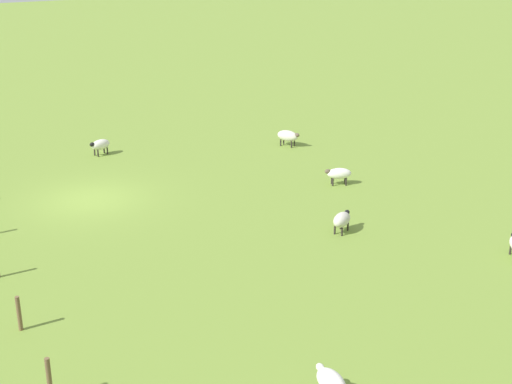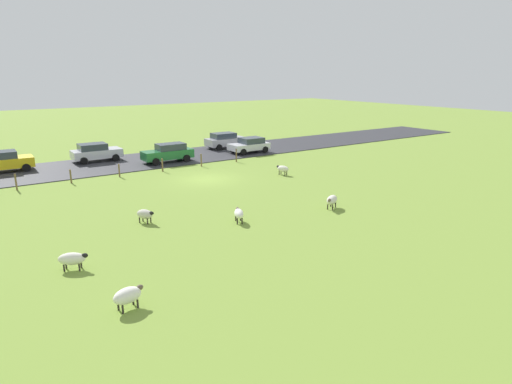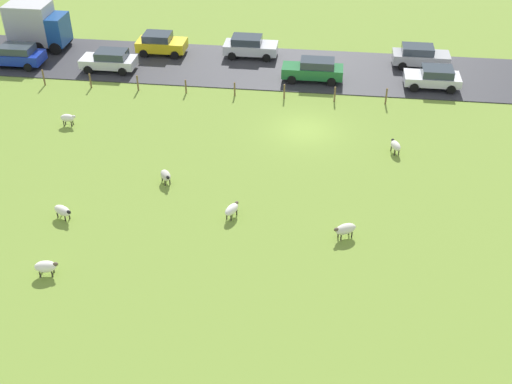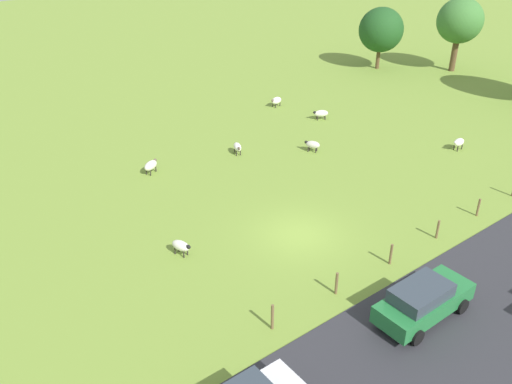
{
  "view_description": "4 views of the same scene",
  "coord_description": "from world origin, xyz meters",
  "views": [
    {
      "loc": [
        6.78,
        26.8,
        10.38
      ],
      "look_at": [
        -5.39,
        4.02,
        0.71
      ],
      "focal_mm": 50.56,
      "sensor_mm": 36.0,
      "label": 1
    },
    {
      "loc": [
        -28.65,
        14.84,
        7.74
      ],
      "look_at": [
        -7.77,
        0.74,
        0.86
      ],
      "focal_mm": 30.58,
      "sensor_mm": 36.0,
      "label": 2
    },
    {
      "loc": [
        -35.53,
        -1.3,
        19.73
      ],
      "look_at": [
        -8.08,
        2.15,
        0.52
      ],
      "focal_mm": 43.89,
      "sensor_mm": 36.0,
      "label": 3
    },
    {
      "loc": [
        16.81,
        -15.67,
        15.12
      ],
      "look_at": [
        -3.95,
        0.27,
        0.65
      ],
      "focal_mm": 37.96,
      "sensor_mm": 36.0,
      "label": 4
    }
  ],
  "objects": [
    {
      "name": "ground_plane",
      "position": [
        0.0,
        0.0,
        0.0
      ],
      "size": [
        160.0,
        160.0,
        0.0
      ],
      "primitive_type": "plane",
      "color": "olive"
    },
    {
      "name": "sheep_1",
      "position": [
        -10.73,
        -2.66,
        0.52
      ],
      "size": [
        1.02,
        1.23,
        0.79
      ],
      "color": "silver",
      "rests_on": "ground_plane"
    },
    {
      "name": "sheep_2",
      "position": [
        -9.77,
        3.2,
        0.49
      ],
      "size": [
        1.17,
        0.84,
        0.73
      ],
      "color": "white",
      "rests_on": "ground_plane"
    },
    {
      "name": "sheep_3",
      "position": [
        -1.28,
        15.34,
        0.54
      ],
      "size": [
        0.53,
        1.05,
        0.8
      ],
      "color": "white",
      "rests_on": "ground_plane"
    },
    {
      "name": "sheep_4",
      "position": [
        -2.13,
        -5.6,
        0.51
      ],
      "size": [
        1.14,
        0.78,
        0.75
      ],
      "color": "silver",
      "rests_on": "ground_plane"
    },
    {
      "name": "sheep_5",
      "position": [
        -7.05,
        7.4,
        0.49
      ],
      "size": [
        1.07,
        0.93,
        0.74
      ],
      "color": "beige",
      "rests_on": "ground_plane"
    },
    {
      "name": "fence_post_4",
      "position": [
        4.4,
        8.77,
        0.51
      ],
      "size": [
        0.12,
        0.12,
        1.02
      ],
      "primitive_type": "cylinder",
      "color": "brown",
      "rests_on": "ground_plane"
    },
    {
      "name": "fence_post_5",
      "position": [
        4.4,
        12.3,
        0.58
      ],
      "size": [
        0.12,
        0.12,
        1.15
      ],
      "primitive_type": "cylinder",
      "color": "brown",
      "rests_on": "ground_plane"
    }
  ]
}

